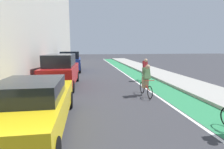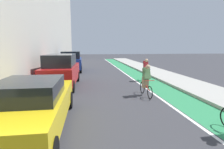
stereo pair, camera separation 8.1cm
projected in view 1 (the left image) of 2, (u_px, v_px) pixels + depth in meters
ground_plane at (105, 82)px, 12.33m from camera, size 94.21×94.21×0.00m
bike_lane_paint at (140, 77)px, 14.72m from camera, size 1.60×42.82×0.00m
lane_divider_stripe at (129, 77)px, 14.59m from camera, size 0.12×42.82×0.00m
sidewalk_right at (164, 75)px, 15.01m from camera, size 2.55×42.82×0.14m
parked_sedan_yellow_cab at (33, 105)px, 5.08m from camera, size 1.88×4.74×1.53m
parked_suv_red at (61, 70)px, 10.82m from camera, size 1.97×4.39×1.98m
parked_suv_blue at (70, 61)px, 17.76m from camera, size 2.09×4.25×1.98m
cyclist_trailing at (146, 80)px, 8.83m from camera, size 0.48×1.66×1.59m
cyclist_far at (145, 70)px, 12.73m from camera, size 0.48×1.69×1.60m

